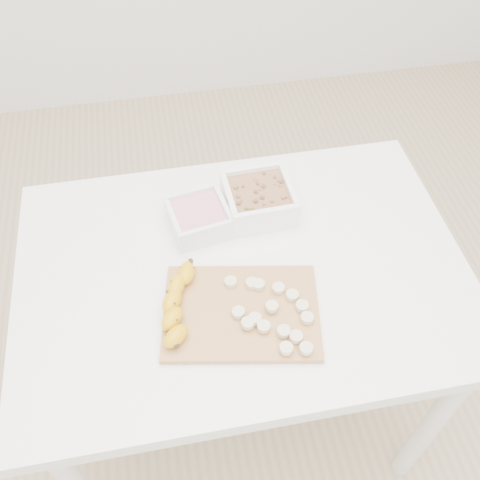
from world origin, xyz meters
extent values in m
plane|color=#C6AD89|center=(0.00, 0.00, 0.00)|extent=(3.50, 3.50, 0.00)
cube|color=white|center=(0.00, 0.00, 0.73)|extent=(1.00, 0.70, 0.04)
cylinder|color=white|center=(0.44, -0.29, 0.35)|extent=(0.05, 0.05, 0.71)
cylinder|color=white|center=(-0.44, 0.29, 0.35)|extent=(0.05, 0.05, 0.71)
cylinder|color=white|center=(0.44, 0.29, 0.35)|extent=(0.05, 0.05, 0.71)
cube|color=white|center=(-0.08, 0.14, 0.78)|extent=(0.15, 0.15, 0.06)
cube|color=pink|center=(-0.08, 0.14, 0.78)|extent=(0.13, 0.13, 0.04)
cube|color=white|center=(0.07, 0.17, 0.79)|extent=(0.16, 0.16, 0.07)
cube|color=brown|center=(0.07, 0.17, 0.79)|extent=(0.14, 0.14, 0.04)
cube|color=#B97C45|center=(-0.02, -0.12, 0.76)|extent=(0.35, 0.28, 0.01)
cylinder|color=beige|center=(-0.04, -0.05, 0.77)|extent=(0.03, 0.03, 0.01)
cylinder|color=beige|center=(0.01, -0.06, 0.77)|extent=(0.03, 0.03, 0.01)
cylinder|color=beige|center=(0.02, -0.07, 0.77)|extent=(0.03, 0.03, 0.01)
cylinder|color=beige|center=(0.06, -0.08, 0.77)|extent=(0.03, 0.03, 0.01)
cylinder|color=beige|center=(0.09, -0.11, 0.77)|extent=(0.03, 0.03, 0.01)
cylinder|color=beige|center=(0.10, -0.14, 0.77)|extent=(0.03, 0.03, 0.01)
cylinder|color=beige|center=(0.10, -0.17, 0.77)|extent=(0.03, 0.03, 0.01)
cylinder|color=beige|center=(-0.03, -0.13, 0.77)|extent=(0.03, 0.03, 0.01)
cylinder|color=beige|center=(0.00, -0.15, 0.77)|extent=(0.03, 0.03, 0.01)
cylinder|color=beige|center=(0.01, -0.17, 0.77)|extent=(0.03, 0.03, 0.01)
cylinder|color=beige|center=(0.05, -0.19, 0.78)|extent=(0.03, 0.03, 0.01)
cylinder|color=beige|center=(0.07, -0.21, 0.78)|extent=(0.03, 0.03, 0.01)
cylinder|color=beige|center=(0.08, -0.23, 0.78)|extent=(0.03, 0.03, 0.01)
cylinder|color=beige|center=(0.04, -0.23, 0.78)|extent=(0.03, 0.03, 0.01)
cylinder|color=beige|center=(0.04, -0.13, 0.78)|extent=(0.03, 0.03, 0.01)
cylinder|color=beige|center=(-0.02, -0.16, 0.78)|extent=(0.03, 0.03, 0.01)
camera|label=1|loc=(-0.14, -0.70, 1.71)|focal=40.00mm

